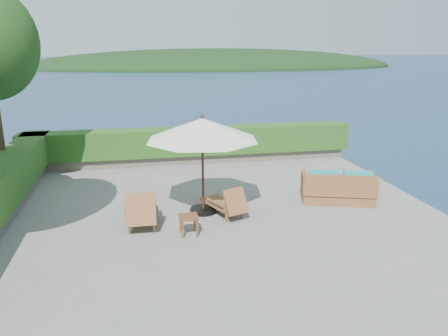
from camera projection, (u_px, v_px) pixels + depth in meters
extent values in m
plane|color=gray|center=(219.00, 217.00, 11.52)|extent=(12.00, 12.00, 0.00)
cube|color=#595047|center=(219.00, 269.00, 11.94)|extent=(12.00, 12.00, 3.00)
plane|color=#172E48|center=(219.00, 315.00, 12.34)|extent=(600.00, 600.00, 0.00)
ellipsoid|color=black|center=(216.00, 67.00, 149.16)|extent=(126.00, 57.60, 12.60)
cube|color=#6E6958|center=(192.00, 158.00, 16.76)|extent=(12.00, 0.60, 0.36)
cube|color=#204915|center=(192.00, 141.00, 16.57)|extent=(12.40, 0.90, 1.00)
cylinder|color=black|center=(203.00, 210.00, 11.82)|extent=(0.88, 0.88, 0.11)
cylinder|color=#391F15|center=(203.00, 166.00, 11.49)|extent=(0.08, 0.08, 2.58)
cone|color=beige|center=(202.00, 129.00, 11.22)|extent=(3.63, 3.63, 0.57)
sphere|color=#391F15|center=(202.00, 116.00, 11.12)|extent=(0.11, 0.11, 0.09)
cube|color=brown|center=(129.00, 228.00, 10.46)|extent=(0.06, 0.06, 0.28)
cube|color=brown|center=(154.00, 226.00, 10.56)|extent=(0.06, 0.06, 0.28)
cube|color=brown|center=(130.00, 209.00, 11.67)|extent=(0.06, 0.06, 0.28)
cube|color=brown|center=(153.00, 208.00, 11.77)|extent=(0.06, 0.06, 0.28)
cube|color=brown|center=(141.00, 209.00, 11.17)|extent=(0.72, 1.39, 0.10)
cube|color=brown|center=(141.00, 209.00, 10.33)|extent=(0.71, 0.46, 0.74)
cube|color=brown|center=(126.00, 207.00, 10.86)|extent=(0.07, 0.91, 0.05)
cube|color=brown|center=(156.00, 205.00, 10.99)|extent=(0.07, 0.91, 0.05)
cube|color=brown|center=(226.00, 218.00, 11.13)|extent=(0.07, 0.07, 0.24)
cube|color=brown|center=(243.00, 214.00, 11.40)|extent=(0.07, 0.07, 0.24)
cube|color=brown|center=(204.00, 205.00, 12.00)|extent=(0.07, 0.07, 0.24)
cube|color=brown|center=(219.00, 202.00, 12.27)|extent=(0.07, 0.07, 0.24)
cube|color=brown|center=(221.00, 203.00, 11.73)|extent=(1.01, 1.33, 0.08)
cube|color=brown|center=(236.00, 201.00, 11.11)|extent=(0.70, 0.59, 0.64)
cube|color=brown|center=(215.00, 203.00, 11.38)|extent=(0.35, 0.74, 0.05)
cube|color=brown|center=(234.00, 198.00, 11.71)|extent=(0.35, 0.74, 0.05)
cube|color=brown|center=(182.00, 230.00, 10.19)|extent=(0.05, 0.05, 0.43)
cube|color=brown|center=(197.00, 228.00, 10.27)|extent=(0.05, 0.05, 0.43)
cube|color=brown|center=(180.00, 224.00, 10.52)|extent=(0.05, 0.05, 0.43)
cube|color=brown|center=(195.00, 223.00, 10.60)|extent=(0.05, 0.05, 0.43)
cube|color=brown|center=(188.00, 217.00, 10.33)|extent=(0.46, 0.46, 0.05)
cube|color=brown|center=(337.00, 194.00, 12.62)|extent=(2.22, 1.56, 0.45)
cube|color=brown|center=(341.00, 186.00, 12.07)|extent=(1.96, 0.75, 0.61)
cube|color=brown|center=(304.00, 182.00, 12.63)|extent=(0.43, 1.00, 0.50)
cube|color=brown|center=(372.00, 184.00, 12.43)|extent=(0.43, 1.00, 0.50)
cube|color=teal|center=(321.00, 182.00, 12.64)|extent=(1.07, 1.03, 0.20)
cube|color=teal|center=(354.00, 183.00, 12.54)|extent=(1.07, 1.03, 0.20)
cube|color=teal|center=(323.00, 178.00, 12.17)|extent=(0.79, 0.38, 0.40)
cube|color=teal|center=(358.00, 179.00, 12.08)|extent=(0.79, 0.38, 0.40)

